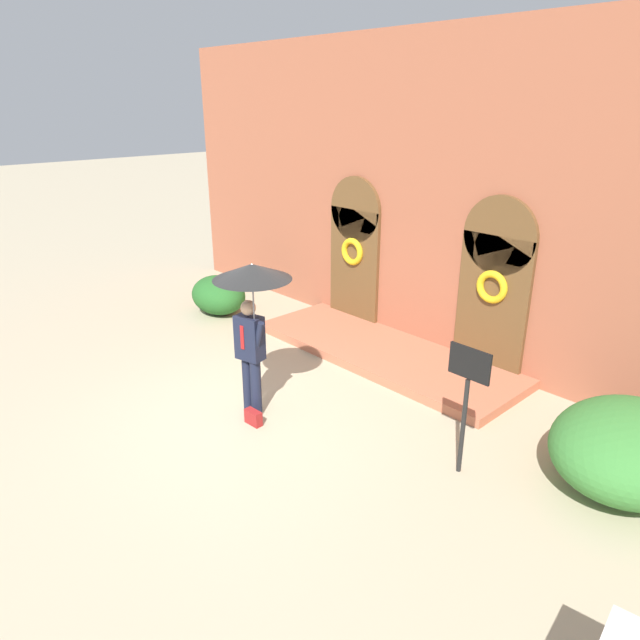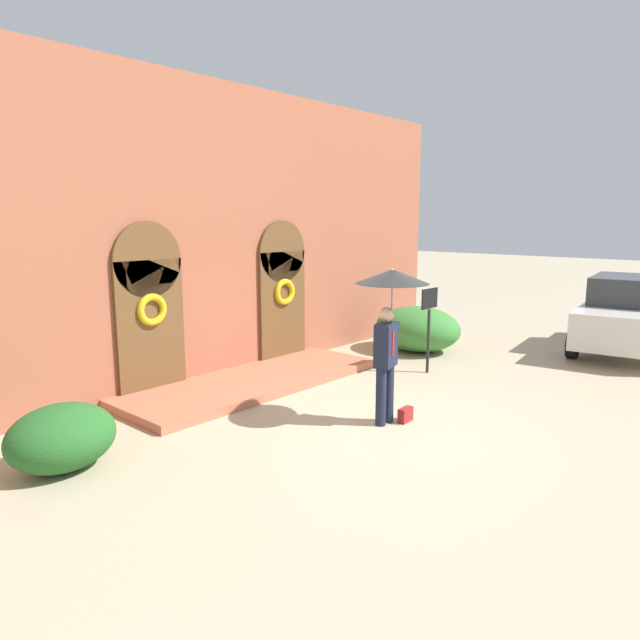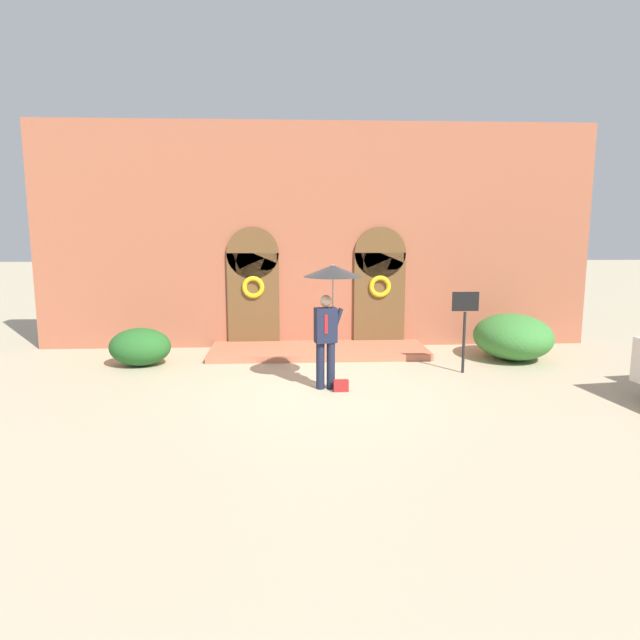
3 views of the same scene
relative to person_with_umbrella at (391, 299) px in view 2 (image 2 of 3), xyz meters
The scene contains 8 objects.
ground_plane 1.92m from the person_with_umbrella, 136.55° to the right, with size 80.00×80.00×0.00m, color tan.
building_facade 4.15m from the person_with_umbrella, 91.13° to the left, with size 14.00×2.30×5.60m.
person_with_umbrella is the anchor object (origin of this frame).
handbag 1.82m from the person_with_umbrella, 48.13° to the right, with size 0.28×0.12×0.22m, color maroon.
sign_post 3.15m from the person_with_umbrella, 19.92° to the left, with size 0.56×0.06×1.72m.
shrub_left 4.82m from the person_with_umbrella, 153.28° to the left, with size 1.35×1.08×0.84m, color #235B23.
shrub_right 5.15m from the person_with_umbrella, 27.11° to the left, with size 1.77×2.08×1.05m, color #387A33.
parked_car 7.76m from the person_with_umbrella, 10.91° to the right, with size 4.31×2.43×1.76m.
Camera 2 is at (-6.88, -4.71, 3.10)m, focal length 32.00 mm.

